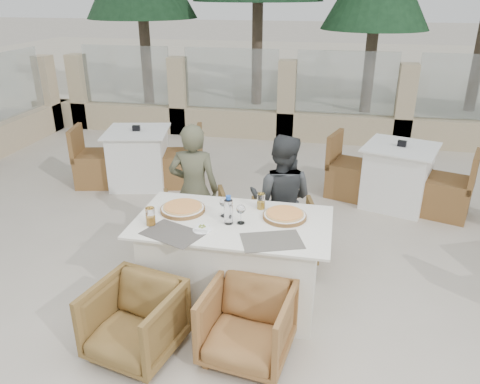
% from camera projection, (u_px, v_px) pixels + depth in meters
% --- Properties ---
extents(ground, '(80.00, 80.00, 0.00)m').
position_uv_depth(ground, '(224.00, 291.00, 4.23)').
color(ground, beige).
rests_on(ground, ground).
extents(sand_patch, '(30.00, 16.00, 0.01)m').
position_uv_depth(sand_patch, '(315.00, 65.00, 16.80)').
color(sand_patch, beige).
rests_on(sand_patch, ground).
extents(perimeter_wall_far, '(10.00, 0.34, 1.60)m').
position_uv_depth(perimeter_wall_far, '(287.00, 95.00, 8.22)').
color(perimeter_wall_far, '#C8B58D').
rests_on(perimeter_wall_far, ground).
extents(dining_table, '(1.60, 0.90, 0.77)m').
position_uv_depth(dining_table, '(233.00, 261.00, 3.97)').
color(dining_table, white).
rests_on(dining_table, ground).
extents(placemat_near_left, '(0.53, 0.44, 0.00)m').
position_uv_depth(placemat_near_left, '(173.00, 233.00, 3.62)').
color(placemat_near_left, '#524D46').
rests_on(placemat_near_left, dining_table).
extents(placemat_near_right, '(0.53, 0.44, 0.00)m').
position_uv_depth(placemat_near_right, '(272.00, 241.00, 3.51)').
color(placemat_near_right, '#5E5A51').
rests_on(placemat_near_right, dining_table).
extents(pizza_left, '(0.47, 0.47, 0.05)m').
position_uv_depth(pizza_left, '(183.00, 208.00, 3.98)').
color(pizza_left, '#D85D1D').
rests_on(pizza_left, dining_table).
extents(pizza_right, '(0.45, 0.45, 0.05)m').
position_uv_depth(pizza_right, '(285.00, 215.00, 3.86)').
color(pizza_right, orange).
rests_on(pizza_right, dining_table).
extents(water_bottle, '(0.09, 0.09, 0.24)m').
position_uv_depth(water_bottle, '(228.00, 210.00, 3.73)').
color(water_bottle, '#9EB7CF').
rests_on(water_bottle, dining_table).
extents(wine_glass_centre, '(0.08, 0.08, 0.18)m').
position_uv_depth(wine_glass_centre, '(224.00, 206.00, 3.86)').
color(wine_glass_centre, white).
rests_on(wine_glass_centre, dining_table).
extents(wine_glass_near, '(0.10, 0.10, 0.18)m').
position_uv_depth(wine_glass_near, '(241.00, 213.00, 3.74)').
color(wine_glass_near, white).
rests_on(wine_glass_near, dining_table).
extents(beer_glass_left, '(0.08, 0.08, 0.15)m').
position_uv_depth(beer_glass_left, '(150.00, 216.00, 3.72)').
color(beer_glass_left, orange).
rests_on(beer_glass_left, dining_table).
extents(beer_glass_right, '(0.08, 0.08, 0.14)m').
position_uv_depth(beer_glass_right, '(261.00, 201.00, 4.00)').
color(beer_glass_right, gold).
rests_on(beer_glass_right, dining_table).
extents(olive_dish, '(0.13, 0.13, 0.04)m').
position_uv_depth(olive_dish, '(202.00, 228.00, 3.66)').
color(olive_dish, white).
rests_on(olive_dish, dining_table).
extents(armchair_far_left, '(0.82, 0.83, 0.59)m').
position_uv_depth(armchair_far_left, '(197.00, 221.00, 4.85)').
color(armchair_far_left, olive).
rests_on(armchair_far_left, ground).
extents(armchair_far_right, '(0.75, 0.76, 0.57)m').
position_uv_depth(armchair_far_right, '(284.00, 231.00, 4.67)').
color(armchair_far_right, olive).
rests_on(armchair_far_right, ground).
extents(armchair_near_left, '(0.73, 0.74, 0.56)m').
position_uv_depth(armchair_near_left, '(135.00, 321.00, 3.41)').
color(armchair_near_left, brown).
rests_on(armchair_near_left, ground).
extents(armchair_near_right, '(0.69, 0.71, 0.57)m').
position_uv_depth(armchair_near_right, '(248.00, 324.00, 3.38)').
color(armchair_near_right, olive).
rests_on(armchair_near_right, ground).
extents(diner_left, '(0.52, 0.37, 1.36)m').
position_uv_depth(diner_left, '(194.00, 190.00, 4.64)').
color(diner_left, '#55563F').
rests_on(diner_left, ground).
extents(diner_right, '(0.67, 0.54, 1.30)m').
position_uv_depth(diner_right, '(281.00, 200.00, 4.48)').
color(diner_right, '#393C3E').
rests_on(diner_right, ground).
extents(bg_table_a, '(1.78, 1.15, 0.77)m').
position_uv_depth(bg_table_a, '(139.00, 158.00, 6.41)').
color(bg_table_a, white).
rests_on(bg_table_a, ground).
extents(bg_table_b, '(1.81, 1.29, 0.77)m').
position_uv_depth(bg_table_b, '(397.00, 176.00, 5.79)').
color(bg_table_b, white).
rests_on(bg_table_b, ground).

